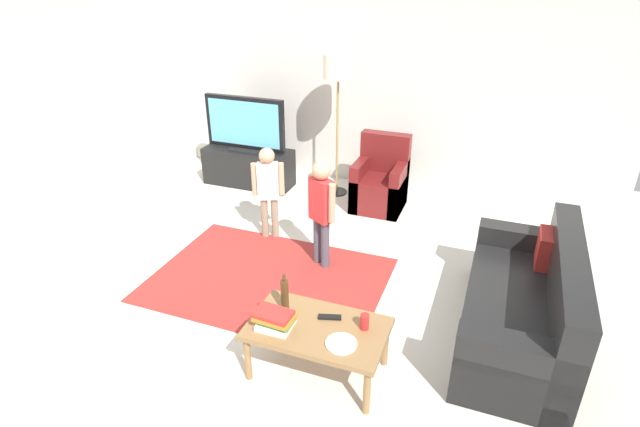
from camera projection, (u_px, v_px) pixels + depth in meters
name	position (u px, v px, depth m)	size (l,w,h in m)	color
ground	(296.00, 306.00, 4.55)	(7.80, 7.80, 0.00)	beige
wall_back	(387.00, 84.00, 6.43)	(6.00, 0.12, 2.70)	silver
wall_left	(7.00, 125.00, 4.88)	(0.12, 6.00, 2.70)	silver
area_rug	(268.00, 279.00, 4.92)	(2.20, 1.60, 0.01)	#9E2D28
tv_stand	(249.00, 167.00, 6.88)	(1.20, 0.44, 0.50)	black
tv	(245.00, 124.00, 6.59)	(1.10, 0.28, 0.71)	black
couch	(528.00, 310.00, 4.04)	(0.80, 1.80, 0.86)	black
armchair	(380.00, 184.00, 6.24)	(0.60, 0.60, 0.90)	maroon
floor_lamp	(338.00, 74.00, 6.04)	(0.36, 0.36, 1.78)	#262626
child_near_tv	(268.00, 185.00, 5.41)	(0.32, 0.20, 1.03)	gray
child_center	(321.00, 205.00, 4.88)	(0.33, 0.23, 1.11)	#4C4C59
coffee_table	(318.00, 332.00, 3.68)	(1.00, 0.60, 0.42)	olive
book_stack	(275.00, 319.00, 3.62)	(0.29, 0.22, 0.14)	white
bottle	(285.00, 295.00, 3.77)	(0.06, 0.06, 0.32)	#4C3319
tv_remote	(330.00, 317.00, 3.74)	(0.17, 0.05, 0.02)	black
soda_can	(365.00, 322.00, 3.61)	(0.07, 0.07, 0.12)	red
plate	(341.00, 344.00, 3.48)	(0.22, 0.22, 0.02)	white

